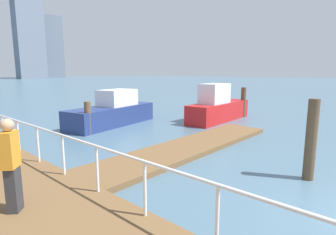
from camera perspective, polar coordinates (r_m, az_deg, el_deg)
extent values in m
plane|color=slate|center=(21.19, -30.25, 0.07)|extent=(300.00, 300.00, 0.00)
cube|color=brown|center=(10.61, 3.51, -6.54)|extent=(10.36, 2.00, 0.18)
cylinder|color=white|center=(4.26, 10.36, -20.41)|extent=(0.06, 0.06, 1.05)
cylinder|color=white|center=(5.12, -4.91, -14.86)|extent=(0.06, 0.06, 1.05)
cylinder|color=white|center=(6.25, -14.76, -10.53)|extent=(0.06, 0.06, 1.05)
cylinder|color=white|center=(7.52, -21.29, -7.41)|extent=(0.06, 0.06, 1.05)
cylinder|color=white|center=(8.87, -25.82, -5.16)|extent=(0.06, 0.06, 1.05)
cylinder|color=white|center=(10.28, -29.11, -3.50)|extent=(0.06, 0.06, 1.05)
cylinder|color=white|center=(11.71, -31.59, -2.23)|extent=(0.06, 0.06, 1.05)
cylinder|color=white|center=(8.76, -26.07, -1.84)|extent=(0.06, 27.58, 0.06)
cylinder|color=brown|center=(13.64, -16.60, -0.16)|extent=(0.32, 0.32, 1.63)
cylinder|color=brown|center=(18.97, 15.64, 3.13)|extent=(0.34, 0.34, 2.01)
cylinder|color=brown|center=(8.57, 28.03, -4.23)|extent=(0.30, 0.30, 2.32)
cube|color=navy|center=(15.93, -11.79, 0.41)|extent=(5.96, 2.85, 1.08)
cube|color=white|center=(16.16, -10.72, 4.18)|extent=(2.36, 1.83, 0.93)
cube|color=red|center=(17.31, 10.74, 1.27)|extent=(5.62, 1.74, 1.14)
cube|color=white|center=(16.62, 9.82, 5.01)|extent=(2.07, 1.27, 1.19)
cube|color=#333338|center=(6.06, -29.87, -13.07)|extent=(0.34, 0.34, 0.88)
cube|color=orange|center=(5.82, -30.52, -5.89)|extent=(0.41, 0.41, 0.69)
sphere|color=tan|center=(5.72, -30.91, -1.38)|extent=(0.24, 0.24, 0.24)
cube|color=slate|center=(135.11, -27.28, 14.40)|extent=(11.44, 6.61, 33.27)
cube|color=slate|center=(154.93, -24.42, 13.35)|extent=(13.97, 13.75, 30.54)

